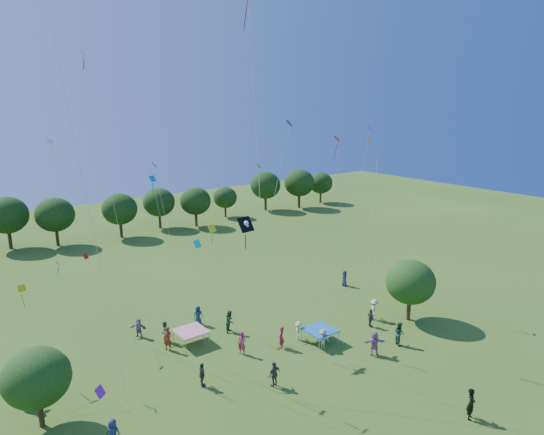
{
  "coord_description": "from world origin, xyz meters",
  "views": [
    {
      "loc": [
        -17.68,
        -9.53,
        17.99
      ],
      "look_at": [
        0.0,
        14.0,
        11.0
      ],
      "focal_mm": 32.0,
      "sensor_mm": 36.0,
      "label": 1
    }
  ],
  "objects_px": {
    "near_tree_north": "(37,378)",
    "near_tree_east": "(411,282)",
    "pirate_kite": "(248,226)",
    "tent_blue": "(320,330)",
    "red_high_kite": "(251,59)",
    "man_in_black": "(471,404)",
    "tent_red_stripe": "(191,331)"
  },
  "relations": [
    {
      "from": "tent_red_stripe",
      "to": "pirate_kite",
      "type": "bearing_deg",
      "value": -28.32
    },
    {
      "from": "near_tree_north",
      "to": "man_in_black",
      "type": "height_order",
      "value": "near_tree_north"
    },
    {
      "from": "man_in_black",
      "to": "red_high_kite",
      "type": "relative_size",
      "value": 0.08
    },
    {
      "from": "red_high_kite",
      "to": "tent_red_stripe",
      "type": "bearing_deg",
      "value": 142.1
    },
    {
      "from": "man_in_black",
      "to": "pirate_kite",
      "type": "xyz_separation_m",
      "value": [
        -4.84,
        15.81,
        8.17
      ]
    },
    {
      "from": "tent_red_stripe",
      "to": "pirate_kite",
      "type": "distance_m",
      "value": 9.23
    },
    {
      "from": "near_tree_east",
      "to": "tent_blue",
      "type": "xyz_separation_m",
      "value": [
        -8.73,
        1.52,
        -2.35
      ]
    },
    {
      "from": "tent_red_stripe",
      "to": "man_in_black",
      "type": "bearing_deg",
      "value": -63.97
    },
    {
      "from": "near_tree_east",
      "to": "pirate_kite",
      "type": "bearing_deg",
      "value": 157.9
    },
    {
      "from": "near_tree_east",
      "to": "man_in_black",
      "type": "height_order",
      "value": "near_tree_east"
    },
    {
      "from": "near_tree_north",
      "to": "near_tree_east",
      "type": "relative_size",
      "value": 0.91
    },
    {
      "from": "tent_blue",
      "to": "pirate_kite",
      "type": "relative_size",
      "value": 0.26
    },
    {
      "from": "pirate_kite",
      "to": "red_high_kite",
      "type": "distance_m",
      "value": 11.71
    },
    {
      "from": "near_tree_north",
      "to": "tent_red_stripe",
      "type": "relative_size",
      "value": 2.17
    },
    {
      "from": "near_tree_east",
      "to": "tent_blue",
      "type": "height_order",
      "value": "near_tree_east"
    },
    {
      "from": "tent_red_stripe",
      "to": "pirate_kite",
      "type": "xyz_separation_m",
      "value": [
        3.91,
        -2.11,
        8.1
      ]
    },
    {
      "from": "tent_blue",
      "to": "pirate_kite",
      "type": "distance_m",
      "value": 9.79
    },
    {
      "from": "tent_red_stripe",
      "to": "pirate_kite",
      "type": "height_order",
      "value": "pirate_kite"
    },
    {
      "from": "pirate_kite",
      "to": "red_high_kite",
      "type": "xyz_separation_m",
      "value": [
        -0.13,
        -0.84,
        11.68
      ]
    },
    {
      "from": "near_tree_north",
      "to": "tent_blue",
      "type": "bearing_deg",
      "value": -6.37
    },
    {
      "from": "tent_red_stripe",
      "to": "red_high_kite",
      "type": "height_order",
      "value": "red_high_kite"
    },
    {
      "from": "near_tree_north",
      "to": "near_tree_east",
      "type": "height_order",
      "value": "near_tree_east"
    },
    {
      "from": "tent_red_stripe",
      "to": "red_high_kite",
      "type": "bearing_deg",
      "value": -37.9
    },
    {
      "from": "near_tree_north",
      "to": "tent_red_stripe",
      "type": "bearing_deg",
      "value": 17.62
    },
    {
      "from": "tent_blue",
      "to": "red_high_kite",
      "type": "distance_m",
      "value": 20.42
    },
    {
      "from": "near_tree_north",
      "to": "pirate_kite",
      "type": "height_order",
      "value": "pirate_kite"
    },
    {
      "from": "tent_blue",
      "to": "near_tree_north",
      "type": "bearing_deg",
      "value": 173.63
    },
    {
      "from": "near_tree_east",
      "to": "tent_red_stripe",
      "type": "distance_m",
      "value": 18.41
    },
    {
      "from": "pirate_kite",
      "to": "tent_blue",
      "type": "bearing_deg",
      "value": -41.99
    },
    {
      "from": "near_tree_east",
      "to": "pirate_kite",
      "type": "height_order",
      "value": "pirate_kite"
    },
    {
      "from": "near_tree_north",
      "to": "man_in_black",
      "type": "bearing_deg",
      "value": -35.34
    },
    {
      "from": "near_tree_east",
      "to": "man_in_black",
      "type": "bearing_deg",
      "value": -127.0
    }
  ]
}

